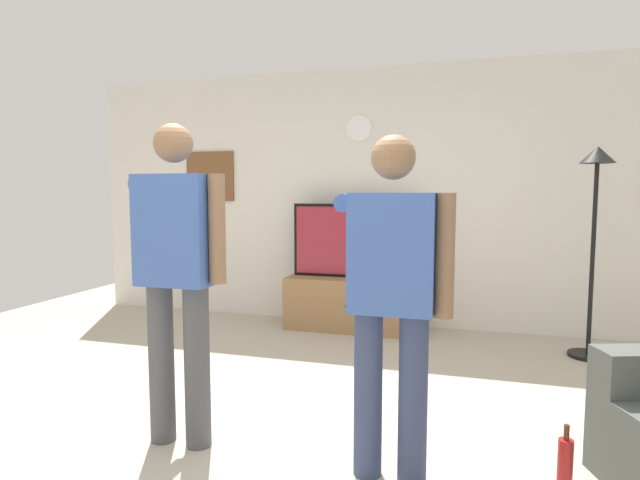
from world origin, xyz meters
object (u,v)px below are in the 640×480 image
Objects in this scene: television at (353,241)px; floor_lamp at (595,208)px; beverage_bottle at (565,470)px; person_standing_nearer_couch at (392,288)px; framed_picture at (210,176)px; wall_clock at (359,128)px; person_standing_nearer_lamp at (178,265)px; tv_stand at (352,304)px.

television is 2.20m from floor_lamp.
television is at bearing 120.40° from beverage_bottle.
television is at bearing 106.27° from person_standing_nearer_couch.
beverage_bottle is (3.32, -2.92, -1.43)m from framed_picture.
framed_picture is at bearing 179.84° from wall_clock.
person_standing_nearer_lamp is 4.79× the size of beverage_bottle.
person_standing_nearer_couch reaches higher than television.
person_standing_nearer_lamp reaches higher than television.
wall_clock is 0.72× the size of beverage_bottle.
framed_picture reaches higher than tv_stand.
wall_clock reaches higher than floor_lamp.
floor_lamp is 2.64m from beverage_bottle.
tv_stand is at bearing 81.20° from person_standing_nearer_lamp.
television is 0.71× the size of person_standing_nearer_lamp.
person_standing_nearer_couch is (0.78, -2.91, -1.13)m from wall_clock.
beverage_bottle is (-0.57, -2.32, -1.12)m from floor_lamp.
person_standing_nearer_couch is at bearing 179.29° from beverage_bottle.
wall_clock is 3.10m from person_standing_nearer_lamp.
tv_stand is at bearing 106.54° from person_standing_nearer_couch.
person_standing_nearer_couch is (2.52, -2.91, -0.64)m from framed_picture.
person_standing_nearer_couch reaches higher than beverage_bottle.
floor_lamp is (2.14, -0.36, 0.37)m from television.
television is 4.73× the size of wall_clock.
wall_clock reaches higher than television.
framed_picture reaches higher than beverage_bottle.
television is 0.71× the size of floor_lamp.
framed_picture is at bearing 171.90° from television.
person_standing_nearer_lamp reaches higher than person_standing_nearer_couch.
beverage_bottle is at bearing -41.40° from framed_picture.
wall_clock is 0.15× the size of person_standing_nearer_lamp.
floor_lamp is (2.14, -0.60, -0.80)m from wall_clock.
wall_clock is 3.83m from beverage_bottle.
person_standing_nearer_couch is 1.12m from beverage_bottle.
television is 1.89m from framed_picture.
tv_stand is 2.73m from person_standing_nearer_lamp.
wall_clock is at bearing 104.97° from person_standing_nearer_couch.
framed_picture is at bearing 130.90° from person_standing_nearer_couch.
person_standing_nearer_lamp reaches higher than tv_stand.
person_standing_nearer_couch is 4.52× the size of beverage_bottle.
tv_stand is 0.76× the size of floor_lamp.
tv_stand is 3.06m from beverage_bottle.
television is 3.42× the size of beverage_bottle.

